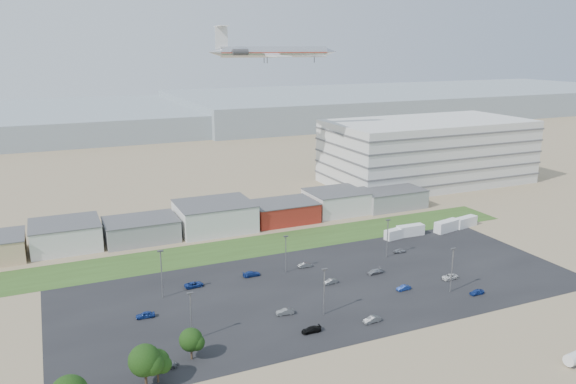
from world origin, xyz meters
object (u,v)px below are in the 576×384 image
parked_car_9 (194,285)px  parked_car_6 (252,274)px  parked_car_8 (399,251)px  parked_car_12 (375,272)px  parked_car_2 (477,292)px  storage_tank_nw (576,358)px  parked_car_11 (305,265)px  parked_car_1 (404,288)px  parked_car_3 (311,330)px  parked_car_7 (331,282)px  parked_car_13 (372,320)px  parked_car_10 (164,365)px  parked_car_0 (450,277)px  box_trailer_a (396,234)px  parked_car_5 (145,315)px  parked_car_4 (285,312)px  airliner (274,52)px

parked_car_9 → parked_car_6: bearing=-93.1°
parked_car_8 → parked_car_12: size_ratio=0.84×
parked_car_2 → parked_car_8: size_ratio=1.04×
storage_tank_nw → parked_car_11: bearing=112.2°
parked_car_1 → parked_car_2: (13.64, -8.46, 0.02)m
parked_car_2 → parked_car_3: parked_car_2 is taller
storage_tank_nw → parked_car_7: storage_tank_nw is taller
parked_car_3 → parked_car_11: size_ratio=1.11×
parked_car_2 → parked_car_11: parked_car_2 is taller
parked_car_7 → parked_car_13: parked_car_13 is taller
parked_car_6 → parked_car_13: parked_car_6 is taller
parked_car_10 → parked_car_13: bearing=-82.8°
parked_car_11 → parked_car_12: 17.29m
parked_car_0 → parked_car_11: parked_car_11 is taller
box_trailer_a → parked_car_8: size_ratio=2.24×
parked_car_7 → parked_car_2: bearing=50.3°
parked_car_2 → parked_car_13: parked_car_13 is taller
box_trailer_a → parked_car_5: bearing=-174.3°
parked_car_5 → parked_car_6: size_ratio=0.89×
parked_car_2 → parked_car_0: bearing=179.0°
box_trailer_a → parked_car_8: 11.81m
storage_tank_nw → parked_car_7: 52.64m
parked_car_5 → parked_car_7: size_ratio=1.12×
parked_car_0 → parked_car_3: same height
parked_car_3 → parked_car_10: 28.65m
parked_car_4 → parked_car_2: bearing=86.7°
parked_car_0 → parked_car_3: (-41.39, -9.65, -0.00)m
storage_tank_nw → parked_car_2: size_ratio=1.24×
parked_car_12 → parked_car_13: (-13.84, -20.85, 0.04)m
storage_tank_nw → parked_car_4: 54.01m
parked_car_2 → parked_car_12: bearing=-143.4°
parked_car_5 → parked_car_7: bearing=94.3°
storage_tank_nw → parked_car_11: size_ratio=1.21×
parked_car_11 → box_trailer_a: bearing=-72.6°
parked_car_1 → parked_car_8: parked_car_8 is taller
parked_car_6 → parked_car_7: size_ratio=1.26×
storage_tank_nw → parked_car_3: 46.93m
parked_car_10 → parked_car_13: (41.60, -0.40, -0.02)m
airliner → parked_car_2: 109.82m
parked_car_6 → parked_car_4: bearing=178.1°
parked_car_8 → parked_car_2: bearing=-175.3°
parked_car_8 → parked_car_1: bearing=150.7°
parked_car_5 → parked_car_9: (12.93, 10.68, -0.04)m
parked_car_1 → parked_car_4: 29.35m
parked_car_8 → parked_car_11: (-27.44, 1.07, 0.01)m
storage_tank_nw → airliner: (-4.25, 125.99, 50.30)m
parked_car_8 → parked_car_13: bearing=140.9°
parked_car_1 → parked_car_9: (-43.07, 20.90, 0.05)m
parked_car_0 → parked_car_4: (-43.06, -0.77, 0.05)m
storage_tank_nw → parked_car_6: 70.31m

